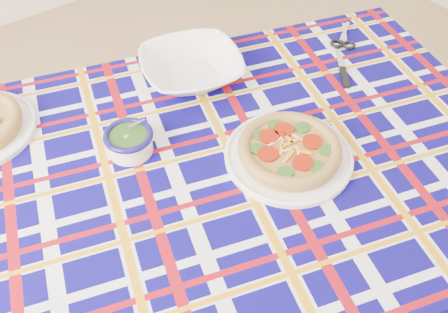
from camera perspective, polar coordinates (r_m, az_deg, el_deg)
floor at (r=1.80m, az=2.45°, el=-11.83°), size 4.00×4.00×0.00m
dining_table at (r=1.18m, az=-2.08°, el=-3.61°), size 1.68×1.32×0.69m
tablecloth at (r=1.16m, az=-2.11°, el=-2.90°), size 1.72×1.36×0.10m
main_focaccia_plate at (r=1.13m, az=7.49°, el=0.79°), size 0.41×0.41×0.06m
pesto_bowl at (r=1.16m, az=-10.79°, el=1.86°), size 0.14×0.14×0.07m
serving_bowl at (r=1.35m, az=-3.73°, el=10.09°), size 0.34×0.34×0.07m
table_knife at (r=1.47m, az=13.06°, el=11.07°), size 0.15×0.18×0.01m
kitchen_scissors at (r=1.58m, az=13.62°, el=13.66°), size 0.18×0.16×0.01m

